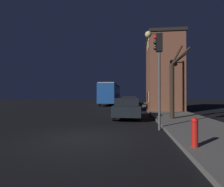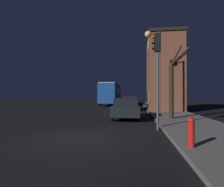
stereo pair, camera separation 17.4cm
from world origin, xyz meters
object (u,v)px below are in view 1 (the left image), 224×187
Objects in this scene: bus at (110,93)px; car_mid_lane at (129,103)px; streetlamp at (153,52)px; traffic_light at (159,61)px; car_far_lane at (130,101)px; car_near_lane at (127,108)px; bare_tree at (173,85)px; fire_hydrant at (195,131)px.

car_mid_lane is at bearing -70.60° from bus.
streetlamp reaches higher than bus.
traffic_light reaches higher than car_far_lane.
car_near_lane is at bearing -89.85° from car_far_lane.
bare_tree reaches higher than car_far_lane.
car_far_lane is at bearing 90.15° from car_near_lane.
car_mid_lane is (-3.09, 8.10, -1.59)m from bare_tree.
traffic_light is (-0.42, -5.66, -1.86)m from streetlamp.
car_far_lane is (-3.20, 16.02, -1.64)m from bare_tree.
bus is at bearing 109.40° from car_mid_lane.
traffic_light is at bearing -94.25° from streetlamp.
bare_tree is at bearing -69.10° from car_mid_lane.
car_mid_lane reaches higher than car_far_lane.
bare_tree is 8.82m from car_mid_lane.
bare_tree is 1.14× the size of car_near_lane.
streetlamp is at bearing -70.41° from car_mid_lane.
bus is at bearing 149.36° from car_far_lane.
streetlamp is 0.61× the size of bus.
car_mid_lane is 1.15× the size of car_far_lane.
car_near_lane is 15.26m from car_far_lane.
streetlamp is 16.96m from bus.
car_mid_lane is 5.11× the size of fire_hydrant.
streetlamp reaches higher than fire_hydrant.
streetlamp is 1.58× the size of car_near_lane.
streetlamp is 10.06m from fire_hydrant.
traffic_light is 22.02m from bus.
bare_tree reaches higher than car_near_lane.
bus is 10.61m from car_mid_lane.
traffic_light is 0.43× the size of bus.
car_far_lane is 22.75m from fire_hydrant.
streetlamp is 7.58m from car_mid_lane.
traffic_light is 5.16m from car_near_lane.
car_near_lane reaches higher than fire_hydrant.
bare_tree is 0.44× the size of bus.
traffic_light reaches higher than car_mid_lane.
car_near_lane is 1.08× the size of car_far_lane.
streetlamp reaches higher than car_mid_lane.
fire_hydrant is at bearing -81.40° from car_mid_lane.
bus is at bearing 109.47° from streetlamp.
fire_hydrant is at bearing -72.74° from car_near_lane.
bus reaches higher than car_far_lane.
car_near_lane is at bearing -78.76° from bus.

